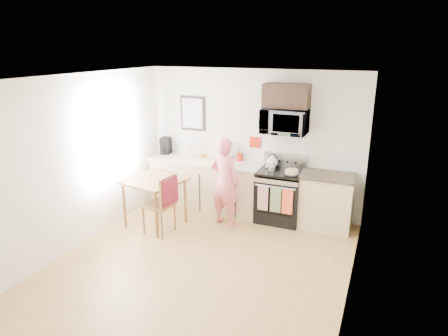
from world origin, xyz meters
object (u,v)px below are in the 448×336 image
at_px(range, 280,197).
at_px(person, 225,182).
at_px(microwave, 285,121).
at_px(cake, 292,172).
at_px(dining_table, 154,185).
at_px(chair, 165,197).

height_order(range, person, person).
xyz_separation_m(microwave, person, (-0.82, -0.63, -0.99)).
bearing_deg(cake, person, -160.28).
bearing_deg(dining_table, person, 23.44).
height_order(range, cake, range).
bearing_deg(range, microwave, 90.06).
xyz_separation_m(range, person, (-0.82, -0.53, 0.34)).
xyz_separation_m(dining_table, cake, (2.14, 0.85, 0.23)).
distance_m(microwave, chair, 2.35).
bearing_deg(person, dining_table, 35.17).
height_order(range, microwave, microwave).
bearing_deg(microwave, dining_table, -150.09).
bearing_deg(cake, chair, -148.08).
height_order(range, dining_table, range).
height_order(dining_table, cake, cake).
distance_m(person, chair, 1.04).
bearing_deg(range, person, -147.50).
height_order(microwave, cake, microwave).
bearing_deg(microwave, person, -142.63).
height_order(range, chair, range).
relative_size(chair, cake, 3.86).
bearing_deg(chair, range, 44.73).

